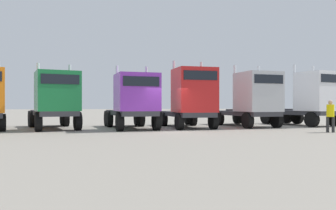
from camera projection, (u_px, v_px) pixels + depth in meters
name	position (u px, v px, depth m)	size (l,w,h in m)	color
ground	(169.00, 132.00, 19.20)	(200.00, 200.00, 0.00)	gray
semi_truck_green	(55.00, 100.00, 20.92)	(4.02, 6.83, 4.09)	#333338
semi_truck_purple	(134.00, 101.00, 21.07)	(3.20, 6.47, 3.97)	#333338
semi_truck_red	(191.00, 98.00, 21.89)	(2.84, 6.30, 4.39)	#333338
semi_truck_silver	(252.00, 99.00, 23.19)	(3.24, 6.49, 4.27)	#333338
semi_truck_white	(312.00, 98.00, 24.49)	(3.80, 6.08, 4.42)	#333338
visitor_in_hivis	(330.00, 114.00, 18.76)	(0.54, 0.54, 1.77)	#2B2B2B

